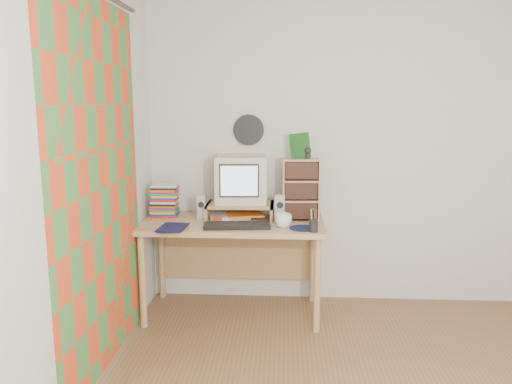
# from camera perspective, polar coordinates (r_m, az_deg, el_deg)

# --- Properties ---
(back_wall) EXTENTS (3.50, 0.00, 3.50)m
(back_wall) POSITION_cam_1_polar(r_m,az_deg,el_deg) (4.16, 12.09, 4.43)
(back_wall) COLOR silver
(back_wall) RESTS_ON floor
(left_wall) EXTENTS (0.00, 3.50, 3.50)m
(left_wall) POSITION_cam_1_polar(r_m,az_deg,el_deg) (2.63, -21.90, 0.65)
(left_wall) COLOR silver
(left_wall) RESTS_ON floor
(curtain) EXTENTS (0.00, 2.20, 2.20)m
(curtain) POSITION_cam_1_polar(r_m,az_deg,el_deg) (3.07, -17.31, 0.30)
(curtain) COLOR #D5431E
(curtain) RESTS_ON left_wall
(wall_disc) EXTENTS (0.25, 0.02, 0.25)m
(wall_disc) POSITION_cam_1_polar(r_m,az_deg,el_deg) (4.09, -0.85, 7.09)
(wall_disc) COLOR black
(wall_disc) RESTS_ON back_wall
(desk) EXTENTS (1.40, 0.70, 0.75)m
(desk) POSITION_cam_1_polar(r_m,az_deg,el_deg) (3.95, -2.58, -5.03)
(desk) COLOR tan
(desk) RESTS_ON floor
(monitor_riser) EXTENTS (0.52, 0.30, 0.12)m
(monitor_riser) POSITION_cam_1_polar(r_m,az_deg,el_deg) (3.92, -1.82, -1.68)
(monitor_riser) COLOR tan
(monitor_riser) RESTS_ON desk
(crt_monitor) EXTENTS (0.41, 0.41, 0.37)m
(crt_monitor) POSITION_cam_1_polar(r_m,az_deg,el_deg) (3.94, -1.74, 1.46)
(crt_monitor) COLOR beige
(crt_monitor) RESTS_ON monitor_riser
(speaker_left) EXTENTS (0.07, 0.07, 0.19)m
(speaker_left) POSITION_cam_1_polar(r_m,az_deg,el_deg) (3.94, -6.21, -1.73)
(speaker_left) COLOR silver
(speaker_left) RESTS_ON desk
(speaker_right) EXTENTS (0.08, 0.08, 0.21)m
(speaker_right) POSITION_cam_1_polar(r_m,az_deg,el_deg) (3.84, 2.77, -1.83)
(speaker_right) COLOR silver
(speaker_right) RESTS_ON desk
(keyboard) EXTENTS (0.50, 0.20, 0.03)m
(keyboard) POSITION_cam_1_polar(r_m,az_deg,el_deg) (3.65, -2.18, -3.85)
(keyboard) COLOR black
(keyboard) RESTS_ON desk
(dvd_stack) EXTENTS (0.21, 0.15, 0.29)m
(dvd_stack) POSITION_cam_1_polar(r_m,az_deg,el_deg) (4.05, -10.40, -0.75)
(dvd_stack) COLOR brown
(dvd_stack) RESTS_ON desk
(cd_rack) EXTENTS (0.30, 0.17, 0.48)m
(cd_rack) POSITION_cam_1_polar(r_m,az_deg,el_deg) (3.87, 5.12, 0.29)
(cd_rack) COLOR tan
(cd_rack) RESTS_ON desk
(mug) EXTENTS (0.16, 0.16, 0.10)m
(mug) POSITION_cam_1_polar(r_m,az_deg,el_deg) (3.66, 3.13, -3.27)
(mug) COLOR white
(mug) RESTS_ON desk
(diary) EXTENTS (0.24, 0.19, 0.05)m
(diary) POSITION_cam_1_polar(r_m,az_deg,el_deg) (3.68, -10.90, -3.81)
(diary) COLOR #10113D
(diary) RESTS_ON desk
(mousepad) EXTENTS (0.21, 0.21, 0.00)m
(mousepad) POSITION_cam_1_polar(r_m,az_deg,el_deg) (3.65, 5.45, -4.14)
(mousepad) COLOR #101D38
(mousepad) RESTS_ON desk
(pen_cup) EXTENTS (0.07, 0.07, 0.13)m
(pen_cup) POSITION_cam_1_polar(r_m,az_deg,el_deg) (3.55, 6.59, -3.54)
(pen_cup) COLOR black
(pen_cup) RESTS_ON desk
(papers) EXTENTS (0.36, 0.30, 0.04)m
(papers) POSITION_cam_1_polar(r_m,az_deg,el_deg) (3.95, -2.40, -2.70)
(papers) COLOR white
(papers) RESTS_ON desk
(red_box) EXTENTS (0.08, 0.06, 0.04)m
(red_box) POSITION_cam_1_polar(r_m,az_deg,el_deg) (3.81, -4.45, -3.26)
(red_box) COLOR #C14014
(red_box) RESTS_ON desk
(game_box) EXTENTS (0.15, 0.07, 0.19)m
(game_box) POSITION_cam_1_polar(r_m,az_deg,el_deg) (3.85, 5.04, 5.28)
(game_box) COLOR #164F19
(game_box) RESTS_ON cd_rack
(webcam) EXTENTS (0.06, 0.06, 0.09)m
(webcam) POSITION_cam_1_polar(r_m,az_deg,el_deg) (3.82, 5.94, 4.46)
(webcam) COLOR black
(webcam) RESTS_ON cd_rack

